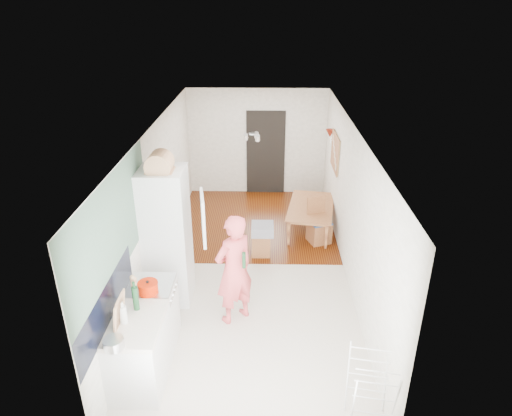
{
  "coord_description": "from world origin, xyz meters",
  "views": [
    {
      "loc": [
        0.21,
        -6.75,
        4.37
      ],
      "look_at": [
        0.05,
        0.2,
        1.11
      ],
      "focal_mm": 32.0,
      "sensor_mm": 36.0,
      "label": 1
    }
  ],
  "objects_px": {
    "person": "(234,260)",
    "drying_rack": "(370,390)",
    "dining_chair": "(320,221)",
    "dining_table": "(312,220)",
    "stool": "(261,244)"
  },
  "relations": [
    {
      "from": "dining_table",
      "to": "drying_rack",
      "type": "relative_size",
      "value": 1.49
    },
    {
      "from": "person",
      "to": "drying_rack",
      "type": "relative_size",
      "value": 2.25
    },
    {
      "from": "stool",
      "to": "drying_rack",
      "type": "distance_m",
      "value": 3.81
    },
    {
      "from": "person",
      "to": "dining_chair",
      "type": "height_order",
      "value": "person"
    },
    {
      "from": "stool",
      "to": "dining_chair",
      "type": "bearing_deg",
      "value": 23.98
    },
    {
      "from": "dining_chair",
      "to": "stool",
      "type": "bearing_deg",
      "value": -176.94
    },
    {
      "from": "person",
      "to": "dining_table",
      "type": "distance_m",
      "value": 3.23
    },
    {
      "from": "person",
      "to": "dining_table",
      "type": "relative_size",
      "value": 1.51
    },
    {
      "from": "dining_chair",
      "to": "drying_rack",
      "type": "distance_m",
      "value": 4.09
    },
    {
      "from": "stool",
      "to": "drying_rack",
      "type": "relative_size",
      "value": 0.5
    },
    {
      "from": "stool",
      "to": "dining_table",
      "type": "bearing_deg",
      "value": 43.72
    },
    {
      "from": "dining_table",
      "to": "drying_rack",
      "type": "xyz_separation_m",
      "value": [
        0.23,
        -4.56,
        0.21
      ]
    },
    {
      "from": "person",
      "to": "drying_rack",
      "type": "distance_m",
      "value": 2.44
    },
    {
      "from": "dining_chair",
      "to": "dining_table",
      "type": "bearing_deg",
      "value": 80.62
    },
    {
      "from": "person",
      "to": "dining_table",
      "type": "height_order",
      "value": "person"
    }
  ]
}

